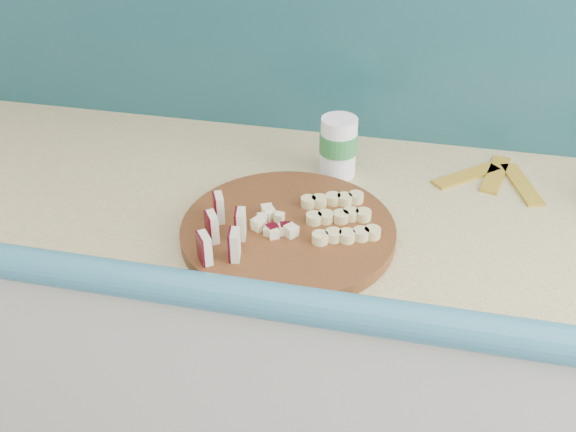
# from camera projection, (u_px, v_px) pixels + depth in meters

# --- Properties ---
(kitchen_counter) EXTENTS (2.20, 0.63, 0.91)m
(kitchen_counter) POSITION_uv_depth(u_px,v_px,m) (391.00, 378.00, 1.44)
(kitchen_counter) COLOR silver
(kitchen_counter) RESTS_ON ground
(backsplash) EXTENTS (2.20, 0.02, 0.50)m
(backsplash) POSITION_uv_depth(u_px,v_px,m) (435.00, 28.00, 1.28)
(backsplash) COLOR teal
(backsplash) RESTS_ON kitchen_counter
(cutting_board) EXTENTS (0.48, 0.48, 0.02)m
(cutting_board) POSITION_uv_depth(u_px,v_px,m) (288.00, 231.00, 1.11)
(cutting_board) COLOR #4B2B10
(cutting_board) RESTS_ON kitchen_counter
(apple_wedges) EXTENTS (0.08, 0.15, 0.05)m
(apple_wedges) POSITION_uv_depth(u_px,v_px,m) (222.00, 230.00, 1.05)
(apple_wedges) COLOR beige
(apple_wedges) RESTS_ON cutting_board
(apple_chunks) EXTENTS (0.06, 0.06, 0.02)m
(apple_chunks) POSITION_uv_depth(u_px,v_px,m) (274.00, 222.00, 1.10)
(apple_chunks) COLOR #F4EEC3
(apple_chunks) RESTS_ON cutting_board
(banana_slices) EXTENTS (0.15, 0.16, 0.02)m
(banana_slices) POSITION_uv_depth(u_px,v_px,m) (340.00, 217.00, 1.11)
(banana_slices) COLOR #DED087
(banana_slices) RESTS_ON cutting_board
(canister) EXTENTS (0.08, 0.08, 0.12)m
(canister) POSITION_uv_depth(u_px,v_px,m) (338.00, 146.00, 1.26)
(canister) COLOR white
(canister) RESTS_ON kitchen_counter
(banana_peel) EXTENTS (0.21, 0.19, 0.01)m
(banana_peel) POSITION_uv_depth(u_px,v_px,m) (494.00, 178.00, 1.28)
(banana_peel) COLOR gold
(banana_peel) RESTS_ON kitchen_counter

